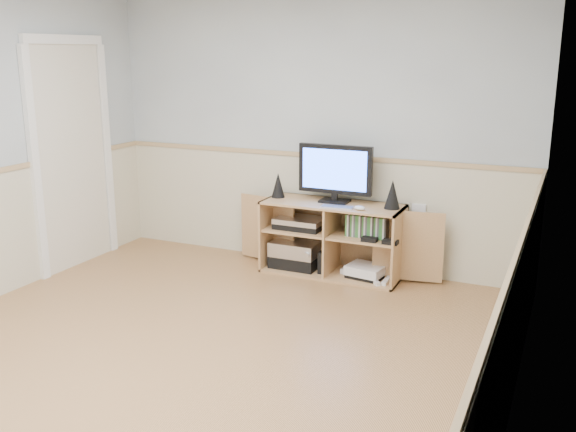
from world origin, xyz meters
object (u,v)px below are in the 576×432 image
object	(u,v)px
monitor	(335,171)
keyboard	(337,207)
game_consoles	(365,271)
media_cabinet	(334,236)

from	to	relation	value
monitor	keyboard	distance (m)	0.34
keyboard	game_consoles	world-z (taller)	keyboard
monitor	game_consoles	distance (m)	0.92
media_cabinet	monitor	world-z (taller)	monitor
media_cabinet	keyboard	xyz separation A→B (m)	(0.09, -0.19, 0.32)
monitor	media_cabinet	bearing A→B (deg)	90.00
media_cabinet	keyboard	world-z (taller)	keyboard
media_cabinet	monitor	size ratio (longest dim) A/B	2.90
monitor	keyboard	world-z (taller)	monitor
media_cabinet	monitor	xyz separation A→B (m)	(0.00, -0.01, 0.59)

